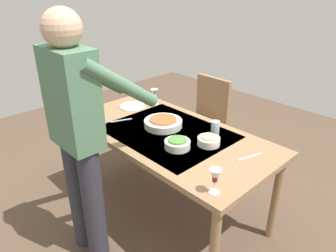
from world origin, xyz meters
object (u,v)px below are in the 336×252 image
Objects in this scene: wine_bottle at (92,103)px; water_cup_near_left at (215,128)px; person_server at (79,131)px; water_cup_near_right at (96,120)px; serving_bowl_pasta at (163,123)px; side_bowl_salad at (177,144)px; dining_table at (168,140)px; wine_glass_left at (154,94)px; wine_glass_right at (215,177)px; chair_near at (206,117)px; side_bowl_bread at (209,140)px; dinner_plate_near at (133,106)px.

wine_bottle is 2.73× the size of water_cup_near_left.
water_cup_near_right is (0.41, -0.35, -0.17)m from person_server.
serving_bowl_pasta is 1.67× the size of side_bowl_salad.
dining_table is 11.10× the size of wine_glass_left.
wine_bottle is at bearing -3.92° from wine_glass_right.
dining_table is 0.81m from wine_glass_right.
person_server is 0.66m from side_bowl_salad.
water_cup_near_left is 0.60× the size of side_bowl_salad.
chair_near is 5.69× the size of side_bowl_bread.
dining_table is at bearing 168.82° from dinner_plate_near.
wine_glass_right is at bearing 161.04° from dinner_plate_near.
dining_table is at bearing -145.18° from water_cup_near_right.
person_server reaches higher than dinner_plate_near.
water_cup_near_right is at bearing -40.91° from person_server.
person_server reaches higher than side_bowl_salad.
wine_bottle reaches higher than water_cup_near_right.
wine_bottle reaches higher than side_bowl_bread.
chair_near is 1.09m from side_bowl_salad.
wine_bottle is 1.96× the size of wine_glass_right.
chair_near is 1.57m from person_server.
wine_bottle is 0.23m from water_cup_near_right.
water_cup_near_right is at bearing 16.67° from side_bowl_salad.
dining_table is at bearing -28.87° from side_bowl_salad.
side_bowl_bread is at bearing 177.14° from dinner_plate_near.
wine_bottle is at bearing -36.60° from person_server.
wine_bottle is at bearing -26.15° from water_cup_near_right.
dining_table is at bearing 11.48° from side_bowl_bread.
side_bowl_bread is at bearing 113.83° from water_cup_near_left.
chair_near is 3.03× the size of serving_bowl_pasta.
wine_glass_left is at bearing -5.29° from water_cup_near_left.
chair_near is 0.54× the size of person_server.
serving_bowl_pasta is at bearing 146.72° from wine_glass_left.
serving_bowl_pasta is at bearing 26.95° from water_cup_near_left.
dining_table is 0.37m from side_bowl_bread.
wine_glass_right reaches higher than side_bowl_bread.
wine_bottle is 0.92m from side_bowl_salad.
wine_glass_right is at bearing 157.05° from side_bowl_salad.
serving_bowl_pasta is at bearing -154.92° from wine_bottle.
dining_table is 0.99× the size of person_server.
person_server is 10.56× the size of side_bowl_bread.
dinner_plate_near is (0.59, -0.12, 0.08)m from dining_table.
side_bowl_salad and side_bowl_bread have the same top height.
serving_bowl_pasta is (-0.59, -0.27, -0.08)m from wine_bottle.
wine_bottle is (0.39, 1.04, 0.32)m from chair_near.
water_cup_near_left is 0.17m from side_bowl_bread.
dining_table is at bearing 109.83° from chair_near.
person_server is 0.57m from water_cup_near_right.
wine_glass_left is 1.39× the size of water_cup_near_left.
person_server is 0.87m from wine_glass_right.
water_cup_near_left is at bearing -110.76° from person_server.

